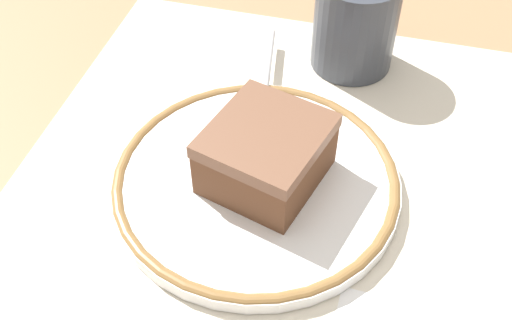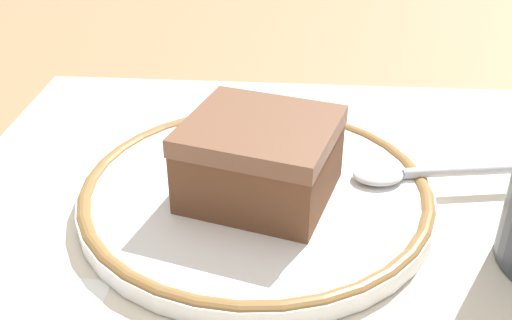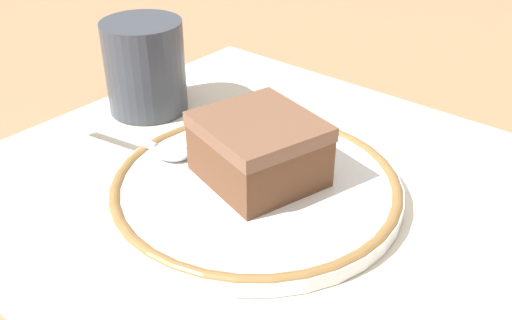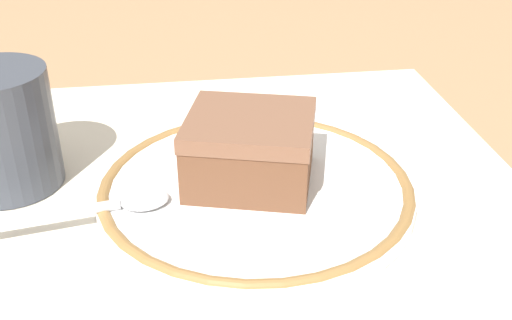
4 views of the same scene
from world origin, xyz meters
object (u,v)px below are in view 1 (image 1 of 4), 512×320
at_px(cup, 354,28).
at_px(spoon, 265,87).
at_px(cake_slice, 266,154).
at_px(plate, 256,181).

bearing_deg(cup, spoon, -131.37).
distance_m(cake_slice, spoon, 0.11).
bearing_deg(cake_slice, cup, 77.12).
distance_m(plate, spoon, 0.11).
height_order(cake_slice, spoon, cake_slice).
relative_size(cake_slice, spoon, 0.84).
bearing_deg(plate, cup, 75.19).
xyz_separation_m(cake_slice, cup, (0.04, 0.18, 0.00)).
relative_size(cake_slice, cup, 1.19).
relative_size(plate, spoon, 1.78).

